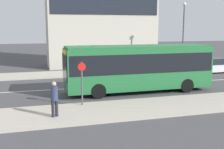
% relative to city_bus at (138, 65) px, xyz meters
% --- Properties ---
extents(ground_plane, '(120.00, 120.00, 0.00)m').
position_rel_city_bus_xyz_m(ground_plane, '(-2.06, 2.21, -1.84)').
color(ground_plane, '#444447').
extents(sidewalk_near, '(44.00, 3.50, 0.13)m').
position_rel_city_bus_xyz_m(sidewalk_near, '(-2.06, -4.04, -1.78)').
color(sidewalk_near, '#B2A899').
rests_on(sidewalk_near, ground_plane).
extents(sidewalk_far, '(44.00, 3.50, 0.13)m').
position_rel_city_bus_xyz_m(sidewalk_far, '(-2.06, 8.46, -1.78)').
color(sidewalk_far, '#B2A899').
rests_on(sidewalk_far, ground_plane).
extents(lane_centerline, '(41.80, 0.16, 0.01)m').
position_rel_city_bus_xyz_m(lane_centerline, '(-2.06, 2.21, -1.84)').
color(lane_centerline, silver).
rests_on(lane_centerline, ground_plane).
extents(city_bus, '(10.08, 2.59, 3.20)m').
position_rel_city_bus_xyz_m(city_bus, '(0.00, 0.00, 0.00)').
color(city_bus, '#236B38').
rests_on(city_bus, ground_plane).
extents(parked_car_0, '(4.50, 1.79, 1.43)m').
position_rel_city_bus_xyz_m(parked_car_0, '(10.36, 5.80, -1.17)').
color(parked_car_0, silver).
rests_on(parked_car_0, ground_plane).
extents(pedestrian_near_stop, '(0.34, 0.34, 1.74)m').
position_rel_city_bus_xyz_m(pedestrian_near_stop, '(-6.05, -4.49, -0.72)').
color(pedestrian_near_stop, '#23232D').
rests_on(pedestrian_near_stop, sidewalk_near).
extents(bus_stop_sign, '(0.44, 0.12, 2.43)m').
position_rel_city_bus_xyz_m(bus_stop_sign, '(-4.40, -2.77, -0.28)').
color(bus_stop_sign, '#4C4C51').
rests_on(bus_stop_sign, sidewalk_near).
extents(street_lamp, '(0.36, 0.36, 6.73)m').
position_rel_city_bus_xyz_m(street_lamp, '(7.76, 7.61, 2.41)').
color(street_lamp, '#4C4C51').
rests_on(street_lamp, sidewalk_far).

